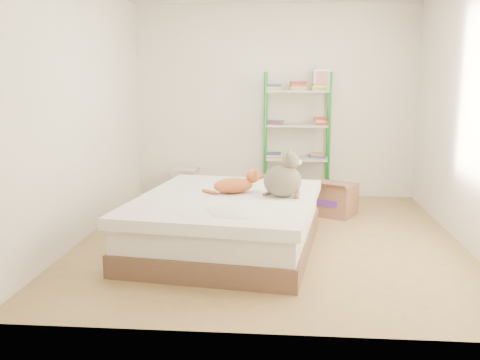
# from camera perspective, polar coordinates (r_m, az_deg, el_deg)

# --- Properties ---
(room) EXTENTS (3.81, 4.21, 2.61)m
(room) POSITION_cam_1_polar(r_m,az_deg,el_deg) (5.30, 3.33, 7.34)
(room) COLOR tan
(room) RESTS_ON ground
(bed) EXTENTS (1.89, 2.24, 0.52)m
(bed) POSITION_cam_1_polar(r_m,az_deg,el_deg) (5.13, -1.39, -4.57)
(bed) COLOR brown
(bed) RESTS_ON ground
(orange_cat) EXTENTS (0.52, 0.39, 0.19)m
(orange_cat) POSITION_cam_1_polar(r_m,az_deg,el_deg) (5.19, -0.72, -0.38)
(orange_cat) COLOR orange
(orange_cat) RESTS_ON bed
(grey_cat) EXTENTS (0.41, 0.35, 0.44)m
(grey_cat) POSITION_cam_1_polar(r_m,az_deg,el_deg) (5.01, 4.57, 0.63)
(grey_cat) COLOR gray
(grey_cat) RESTS_ON bed
(shelf_unit) EXTENTS (0.88, 0.36, 1.74)m
(shelf_unit) POSITION_cam_1_polar(r_m,az_deg,el_deg) (7.21, 6.13, 4.93)
(shelf_unit) COLOR #1F8A2C
(shelf_unit) RESTS_ON ground
(cardboard_box) EXTENTS (0.68, 0.70, 0.44)m
(cardboard_box) POSITION_cam_1_polar(r_m,az_deg,el_deg) (6.52, 9.72, -2.00)
(cardboard_box) COLOR #986950
(cardboard_box) RESTS_ON ground
(white_bin) EXTENTS (0.37, 0.33, 0.40)m
(white_bin) POSITION_cam_1_polar(r_m,az_deg,el_deg) (7.41, -5.84, -0.27)
(white_bin) COLOR silver
(white_bin) RESTS_ON ground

